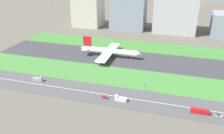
{
  "coord_description": "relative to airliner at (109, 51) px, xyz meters",
  "views": [
    {
      "loc": [
        44.24,
        -215.07,
        90.88
      ],
      "look_at": [
        -8.34,
        -36.5,
        6.0
      ],
      "focal_mm": 37.46,
      "sensor_mm": 36.0,
      "label": 1
    }
  ],
  "objects": [
    {
      "name": "fuel_tank_west",
      "position": [
        38.92,
        159.0,
        0.17
      ],
      "size": [
        22.39,
        22.39,
        12.8
      ],
      "primitive_type": "cylinder",
      "color": "silver",
      "rests_on": "ground_plane"
    },
    {
      "name": "highway_centerline",
      "position": [
        22.52,
        -73.0,
        -6.13
      ],
      "size": [
        266.0,
        0.5,
        0.01
      ],
      "primitive_type": "cube",
      "color": "silver",
      "rests_on": "highway"
    },
    {
      "name": "ground_plane",
      "position": [
        22.52,
        -0.0,
        -6.23
      ],
      "size": [
        800.0,
        800.0,
        0.0
      ],
      "primitive_type": "plane",
      "color": "#5B564C"
    },
    {
      "name": "airliner",
      "position": [
        0.0,
        0.0,
        0.0
      ],
      "size": [
        65.0,
        56.0,
        19.7
      ],
      "color": "white",
      "rests_on": "runway"
    },
    {
      "name": "grass_median_south",
      "position": [
        22.52,
        -41.0,
        -6.18
      ],
      "size": [
        280.0,
        36.0,
        0.1
      ],
      "primitive_type": "cube",
      "color": "#427F38",
      "rests_on": "ground_plane"
    },
    {
      "name": "truck_2",
      "position": [
        32.62,
        -78.0,
        -4.56
      ],
      "size": [
        8.4,
        2.5,
        4.0
      ],
      "rotation": [
        0.0,
        0.0,
        3.14
      ],
      "color": "silver",
      "rests_on": "highway"
    },
    {
      "name": "office_tower",
      "position": [
        59.65,
        114.0,
        20.31
      ],
      "size": [
        56.44,
        35.61,
        53.08
      ],
      "primitive_type": "cube",
      "color": "#B2B2B7",
      "rests_on": "ground_plane"
    },
    {
      "name": "terminal_building",
      "position": [
        -67.48,
        114.0,
        15.74
      ],
      "size": [
        40.46,
        36.04,
        43.94
      ],
      "primitive_type": "cube",
      "color": "beige",
      "rests_on": "ground_plane"
    },
    {
      "name": "highway",
      "position": [
        22.52,
        -73.0,
        -6.18
      ],
      "size": [
        280.0,
        28.0,
        0.1
      ],
      "primitive_type": "cube",
      "color": "#4C4C4F",
      "rests_on": "ground_plane"
    },
    {
      "name": "car_0",
      "position": [
        20.72,
        -78.0,
        -5.31
      ],
      "size": [
        4.4,
        1.8,
        2.0
      ],
      "rotation": [
        0.0,
        0.0,
        3.14
      ],
      "color": "#B2191E",
      "rests_on": "highway"
    },
    {
      "name": "hangar_building",
      "position": [
        -5.84,
        114.0,
        20.99
      ],
      "size": [
        48.46,
        32.57,
        54.45
      ],
      "primitive_type": "cube",
      "color": "gray",
      "rests_on": "ground_plane"
    },
    {
      "name": "traffic_light",
      "position": [
        47.13,
        -60.01,
        -1.94
      ],
      "size": [
        0.36,
        0.5,
        7.2
      ],
      "color": "#4C4C51",
      "rests_on": "highway"
    },
    {
      "name": "grass_median_north",
      "position": [
        22.52,
        41.0,
        -6.18
      ],
      "size": [
        280.0,
        36.0,
        0.1
      ],
      "primitive_type": "cube",
      "color": "#3D7A33",
      "rests_on": "ground_plane"
    },
    {
      "name": "bus_0",
      "position": [
        85.98,
        -78.0,
        -4.41
      ],
      "size": [
        11.6,
        2.5,
        3.5
      ],
      "rotation": [
        0.0,
        0.0,
        3.14
      ],
      "color": "#B2191E",
      "rests_on": "highway"
    },
    {
      "name": "truck_0",
      "position": [
        -40.32,
        -68.0,
        -4.56
      ],
      "size": [
        8.4,
        2.5,
        4.0
      ],
      "color": "#99999E",
      "rests_on": "highway"
    },
    {
      "name": "runway",
      "position": [
        22.52,
        -0.0,
        -6.18
      ],
      "size": [
        280.0,
        46.0,
        0.1
      ],
      "primitive_type": "cube",
      "color": "#38383D",
      "rests_on": "ground_plane"
    },
    {
      "name": "fuel_tank_centre",
      "position": [
        68.12,
        159.0,
        1.6
      ],
      "size": [
        17.86,
        17.86,
        15.66
      ],
      "primitive_type": "cylinder",
      "color": "silver",
      "rests_on": "ground_plane"
    },
    {
      "name": "car_2",
      "position": [
        97.69,
        -78.0,
        -5.31
      ],
      "size": [
        4.4,
        1.8,
        2.0
      ],
      "rotation": [
        0.0,
        0.0,
        3.14
      ],
      "color": "#99999E",
      "rests_on": "highway"
    }
  ]
}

